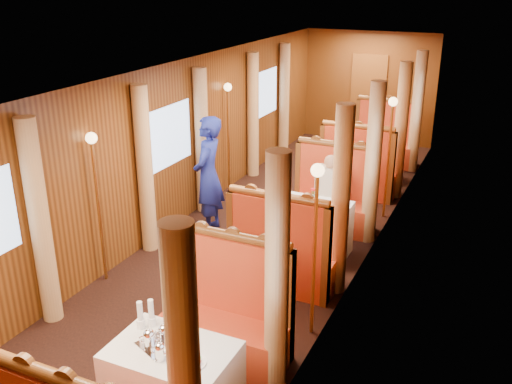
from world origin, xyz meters
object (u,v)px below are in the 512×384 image
Objects in this scene: steward at (208,176)px; passenger at (329,186)px; tea_tray at (158,346)px; rose_vase_mid at (313,193)px; table_mid at (310,229)px; banquette_far_fwd at (358,173)px; banquette_mid_aft at (332,201)px; banquette_far_aft at (384,143)px; table_far at (372,159)px; teapot_left at (150,341)px; banquette_mid_fwd at (282,257)px; teapot_back at (164,336)px; teapot_right at (160,353)px; rose_vase_far at (376,131)px; fruit_plate at (193,362)px; banquette_near_aft at (227,319)px.

steward is 1.80m from passenger.
tea_tray is 4.34m from passenger.
table_mid is at bearing 147.21° from rose_vase_mid.
banquette_far_fwd is at bearing 90.00° from table_mid.
table_mid is 0.78× the size of banquette_mid_aft.
table_far is at bearing -90.00° from banquette_far_aft.
table_mid and table_far have the same top height.
tea_tray is 0.09m from teapot_left.
banquette_far_fwd reaches higher than rose_vase_mid.
rose_vase_mid is 0.20× the size of steward.
banquette_mid_fwd is 2.47m from teapot_back.
teapot_back is (-0.09, 0.21, 0.00)m from teapot_right.
rose_vase_far is at bearing 88.51° from banquette_far_fwd.
banquette_mid_fwd is 1.00× the size of banquette_far_fwd.
teapot_left is at bearing -91.56° from rose_vase_far.
banquette_far_fwd is at bearing 88.90° from tea_tray.
teapot_left is 0.78× the size of fruit_plate.
banquette_mid_aft is 4.56m from tea_tray.
table_far is at bearing 90.54° from rose_vase_mid.
steward reaches higher than teapot_left.
rose_vase_mid is at bearing 89.22° from banquette_near_aft.
teapot_left is (-0.17, -4.58, 0.39)m from banquette_mid_aft.
table_far is 2.92× the size of rose_vase_far.
banquette_mid_fwd reaches higher than rose_vase_mid.
banquette_mid_aft is at bearing 90.00° from banquette_near_aft.
table_mid is 1.02m from banquette_mid_fwd.
table_far is 2.92× the size of rose_vase_mid.
banquette_near_aft is at bearing -90.00° from table_far.
fruit_plate is (0.27, 0.07, -0.04)m from teapot_right.
table_far is at bearing 90.00° from banquette_mid_fwd.
table_mid is at bearing 88.13° from tea_tray.
banquette_near_aft is at bearing -90.00° from banquette_mid_fwd.
tea_tray is at bearing -105.14° from teapot_back.
passenger is (0.17, 4.38, -0.08)m from teapot_left.
table_mid is 0.78× the size of banquette_far_fwd.
banquette_mid_aft is 1.76× the size of passenger.
table_mid is at bearing 85.19° from teapot_right.
fruit_plate is at bearing -88.06° from rose_vase_far.
rose_vase_mid is (0.03, 0.99, 0.50)m from banquette_mid_fwd.
banquette_far_fwd is at bearing 90.00° from banquette_mid_aft.
banquette_far_fwd reaches higher than teapot_right.
banquette_mid_fwd reaches higher than teapot_left.
rose_vase_mid is (-0.23, 3.57, 0.16)m from fruit_plate.
banquette_near_aft is 1.00× the size of banquette_far_fwd.
teapot_left is at bearing -91.17° from banquette_far_aft.
fruit_plate is (0.36, -0.14, -0.05)m from teapot_back.
table_far is (0.00, 2.49, -0.05)m from banquette_mid_aft.
table_far is at bearing 69.31° from teapot_left.
banquette_far_fwd is 3.72× the size of rose_vase_mid.
banquette_far_fwd is 3.94× the size of tea_tray.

